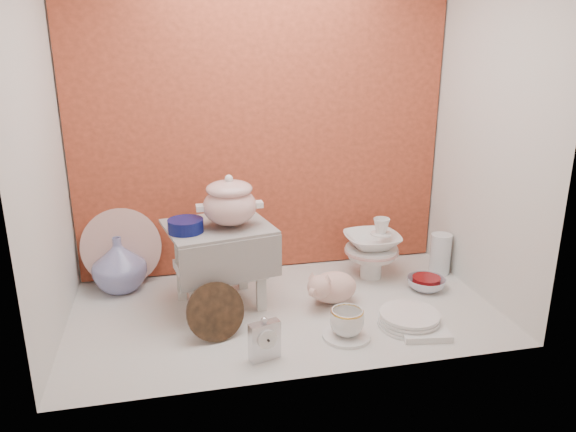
% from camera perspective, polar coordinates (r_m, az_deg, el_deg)
% --- Properties ---
extents(ground, '(1.80, 1.80, 0.00)m').
position_cam_1_polar(ground, '(2.40, -0.37, -9.78)').
color(ground, silver).
rests_on(ground, ground).
extents(niche_shell, '(1.86, 1.03, 1.53)m').
position_cam_1_polar(niche_shell, '(2.31, -1.39, 13.34)').
color(niche_shell, '#C64F31').
rests_on(niche_shell, ground).
extents(step_stool, '(0.49, 0.44, 0.37)m').
position_cam_1_polar(step_stool, '(2.39, -7.14, -5.13)').
color(step_stool, silver).
rests_on(step_stool, ground).
extents(soup_tureen, '(0.33, 0.33, 0.22)m').
position_cam_1_polar(soup_tureen, '(2.27, -6.10, 1.59)').
color(soup_tureen, white).
rests_on(soup_tureen, step_stool).
extents(cobalt_bowl, '(0.16, 0.16, 0.05)m').
position_cam_1_polar(cobalt_bowl, '(2.26, -10.60, -1.00)').
color(cobalt_bowl, '#0A1151').
rests_on(cobalt_bowl, step_stool).
extents(floral_platter, '(0.37, 0.09, 0.37)m').
position_cam_1_polar(floral_platter, '(2.70, -16.95, -3.11)').
color(floral_platter, white).
rests_on(floral_platter, ground).
extents(blue_white_vase, '(0.30, 0.30, 0.26)m').
position_cam_1_polar(blue_white_vase, '(2.64, -17.17, -4.80)').
color(blue_white_vase, silver).
rests_on(blue_white_vase, ground).
extents(lacquer_tray, '(0.25, 0.16, 0.22)m').
position_cam_1_polar(lacquer_tray, '(2.17, -7.55, -9.85)').
color(lacquer_tray, black).
rests_on(lacquer_tray, ground).
extents(mantel_clock, '(0.12, 0.07, 0.17)m').
position_cam_1_polar(mantel_clock, '(2.03, -2.46, -12.62)').
color(mantel_clock, silver).
rests_on(mantel_clock, ground).
extents(plush_pig, '(0.30, 0.23, 0.16)m').
position_cam_1_polar(plush_pig, '(2.43, 4.75, -7.35)').
color(plush_pig, beige).
rests_on(plush_pig, ground).
extents(teacup_saucer, '(0.24, 0.24, 0.01)m').
position_cam_1_polar(teacup_saucer, '(2.21, 6.09, -12.27)').
color(teacup_saucer, white).
rests_on(teacup_saucer, ground).
extents(gold_rim_teacup, '(0.15, 0.15, 0.11)m').
position_cam_1_polar(gold_rim_teacup, '(2.18, 6.14, -10.91)').
color(gold_rim_teacup, white).
rests_on(gold_rim_teacup, teacup_saucer).
extents(lattice_dish, '(0.21, 0.21, 0.03)m').
position_cam_1_polar(lattice_dish, '(2.29, 13.82, -11.35)').
color(lattice_dish, white).
rests_on(lattice_dish, ground).
extents(dinner_plate_stack, '(0.33, 0.33, 0.06)m').
position_cam_1_polar(dinner_plate_stack, '(2.32, 12.51, -10.44)').
color(dinner_plate_stack, white).
rests_on(dinner_plate_stack, ground).
extents(crystal_bowl, '(0.22, 0.22, 0.06)m').
position_cam_1_polar(crystal_bowl, '(2.65, 14.18, -6.85)').
color(crystal_bowl, silver).
rests_on(crystal_bowl, ground).
extents(clear_glass_vase, '(0.11, 0.11, 0.20)m').
position_cam_1_polar(clear_glass_vase, '(2.82, 15.57, -3.81)').
color(clear_glass_vase, silver).
rests_on(clear_glass_vase, ground).
extents(porcelain_tower, '(0.33, 0.33, 0.30)m').
position_cam_1_polar(porcelain_tower, '(2.68, 8.70, -3.31)').
color(porcelain_tower, white).
rests_on(porcelain_tower, ground).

